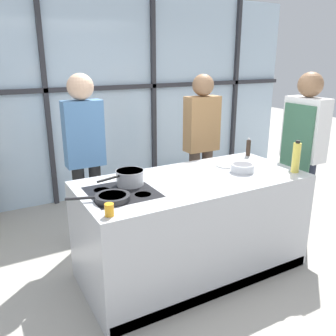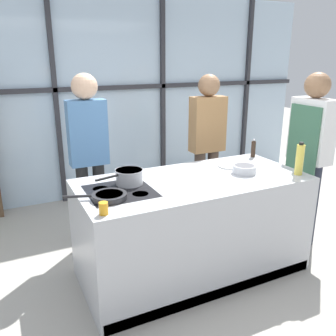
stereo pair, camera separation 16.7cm
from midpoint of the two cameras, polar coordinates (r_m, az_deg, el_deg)
ground_plane at (r=3.55m, az=2.40°, el=-15.90°), size 18.00×18.00×0.00m
back_window_wall at (r=5.12m, az=-11.35°, el=10.99°), size 6.40×0.10×2.80m
demo_island at (r=3.32m, az=2.49°, el=-9.26°), size 2.04×0.94×0.92m
chef at (r=4.00m, az=19.68°, el=3.14°), size 0.25×0.45×1.81m
spectator_far_left at (r=3.64m, az=-14.49°, el=2.88°), size 0.38×0.25×1.81m
spectator_center_left at (r=4.21m, az=4.27°, el=4.73°), size 0.41×0.25×1.77m
frying_pan at (r=2.71m, az=-10.79°, el=-4.67°), size 0.46×0.27×0.04m
saucepan at (r=2.99m, az=-7.76°, el=-1.48°), size 0.43×0.24×0.13m
white_plate at (r=3.54m, az=8.13°, el=0.49°), size 0.23×0.23×0.01m
mixing_bowl at (r=3.36m, az=10.45°, el=0.05°), size 0.22×0.22×0.07m
oil_bottle at (r=3.44m, az=18.56°, el=1.62°), size 0.07×0.07×0.30m
pepper_grinder at (r=3.92m, az=11.57°, el=3.24°), size 0.05×0.05×0.20m
juice_glass_near at (r=2.45m, az=-11.36°, el=-6.61°), size 0.06×0.06×0.09m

